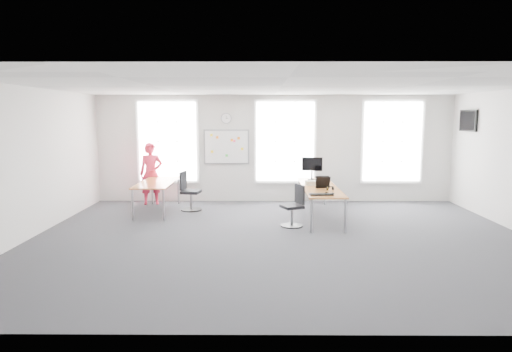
{
  "coord_description": "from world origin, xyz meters",
  "views": [
    {
      "loc": [
        -0.43,
        -8.83,
        2.46
      ],
      "look_at": [
        -0.5,
        1.2,
        1.1
      ],
      "focal_mm": 32.0,
      "sensor_mm": 36.0,
      "label": 1
    }
  ],
  "objects_px": {
    "desk_left": "(157,184)",
    "person": "(151,174)",
    "desk_right": "(319,188)",
    "headphones": "(330,188)",
    "keyboard": "(321,195)",
    "chair_left": "(189,193)",
    "chair_right": "(294,208)",
    "monitor": "(312,166)"
  },
  "relations": [
    {
      "from": "person",
      "to": "chair_right",
      "type": "bearing_deg",
      "value": -47.01
    },
    {
      "from": "desk_right",
      "to": "desk_left",
      "type": "distance_m",
      "value": 4.07
    },
    {
      "from": "desk_right",
      "to": "monitor",
      "type": "relative_size",
      "value": 5.16
    },
    {
      "from": "chair_right",
      "to": "headphones",
      "type": "relative_size",
      "value": 5.8
    },
    {
      "from": "desk_left",
      "to": "keyboard",
      "type": "xyz_separation_m",
      "value": [
        3.91,
        -1.8,
        0.06
      ]
    },
    {
      "from": "desk_right",
      "to": "keyboard",
      "type": "height_order",
      "value": "keyboard"
    },
    {
      "from": "keyboard",
      "to": "headphones",
      "type": "height_order",
      "value": "headphones"
    },
    {
      "from": "person",
      "to": "keyboard",
      "type": "distance_m",
      "value": 5.12
    },
    {
      "from": "person",
      "to": "keyboard",
      "type": "bearing_deg",
      "value": -46.37
    },
    {
      "from": "keyboard",
      "to": "person",
      "type": "bearing_deg",
      "value": 141.22
    },
    {
      "from": "headphones",
      "to": "keyboard",
      "type": "bearing_deg",
      "value": -129.21
    },
    {
      "from": "headphones",
      "to": "person",
      "type": "bearing_deg",
      "value": 139.11
    },
    {
      "from": "person",
      "to": "desk_right",
      "type": "bearing_deg",
      "value": -33.02
    },
    {
      "from": "desk_left",
      "to": "headphones",
      "type": "bearing_deg",
      "value": -15.23
    },
    {
      "from": "desk_left",
      "to": "monitor",
      "type": "distance_m",
      "value": 4.02
    },
    {
      "from": "person",
      "to": "keyboard",
      "type": "relative_size",
      "value": 3.38
    },
    {
      "from": "desk_right",
      "to": "chair_left",
      "type": "bearing_deg",
      "value": 166.71
    },
    {
      "from": "monitor",
      "to": "desk_right",
      "type": "bearing_deg",
      "value": -73.77
    },
    {
      "from": "desk_right",
      "to": "person",
      "type": "xyz_separation_m",
      "value": [
        -4.41,
        1.58,
        0.15
      ]
    },
    {
      "from": "chair_right",
      "to": "keyboard",
      "type": "height_order",
      "value": "chair_right"
    },
    {
      "from": "headphones",
      "to": "desk_right",
      "type": "bearing_deg",
      "value": 90.82
    },
    {
      "from": "desk_right",
      "to": "desk_left",
      "type": "bearing_deg",
      "value": 171.67
    },
    {
      "from": "desk_right",
      "to": "headphones",
      "type": "distance_m",
      "value": 0.58
    },
    {
      "from": "keyboard",
      "to": "headphones",
      "type": "bearing_deg",
      "value": 60.99
    },
    {
      "from": "desk_left",
      "to": "person",
      "type": "xyz_separation_m",
      "value": [
        -0.38,
        0.99,
        0.15
      ]
    },
    {
      "from": "chair_left",
      "to": "monitor",
      "type": "bearing_deg",
      "value": -74.57
    },
    {
      "from": "desk_left",
      "to": "keyboard",
      "type": "height_order",
      "value": "keyboard"
    },
    {
      "from": "person",
      "to": "desk_left",
      "type": "bearing_deg",
      "value": -82.23
    },
    {
      "from": "chair_right",
      "to": "person",
      "type": "bearing_deg",
      "value": -146.67
    },
    {
      "from": "chair_left",
      "to": "headphones",
      "type": "height_order",
      "value": "chair_left"
    },
    {
      "from": "desk_left",
      "to": "chair_right",
      "type": "bearing_deg",
      "value": -24.13
    },
    {
      "from": "desk_right",
      "to": "monitor",
      "type": "bearing_deg",
      "value": 92.98
    },
    {
      "from": "chair_right",
      "to": "keyboard",
      "type": "xyz_separation_m",
      "value": [
        0.55,
        -0.3,
        0.36
      ]
    },
    {
      "from": "person",
      "to": "monitor",
      "type": "height_order",
      "value": "person"
    },
    {
      "from": "chair_right",
      "to": "chair_left",
      "type": "xyz_separation_m",
      "value": [
        -2.59,
        1.68,
        0.04
      ]
    },
    {
      "from": "desk_right",
      "to": "person",
      "type": "height_order",
      "value": "person"
    },
    {
      "from": "chair_right",
      "to": "desk_right",
      "type": "bearing_deg",
      "value": 120.8
    },
    {
      "from": "chair_right",
      "to": "person",
      "type": "xyz_separation_m",
      "value": [
        -3.74,
        2.5,
        0.44
      ]
    },
    {
      "from": "desk_left",
      "to": "person",
      "type": "relative_size",
      "value": 1.24
    },
    {
      "from": "chair_left",
      "to": "headphones",
      "type": "xyz_separation_m",
      "value": [
        3.42,
        -1.32,
        0.35
      ]
    },
    {
      "from": "desk_left",
      "to": "person",
      "type": "distance_m",
      "value": 1.08
    },
    {
      "from": "person",
      "to": "chair_left",
      "type": "bearing_deg",
      "value": -48.49
    }
  ]
}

